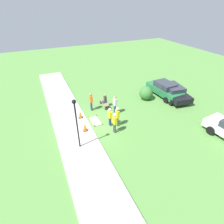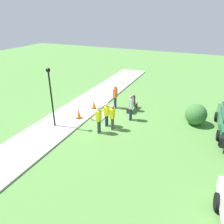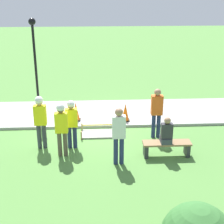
% 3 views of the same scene
% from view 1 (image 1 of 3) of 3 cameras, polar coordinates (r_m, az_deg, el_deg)
% --- Properties ---
extents(ground_plane, '(60.00, 60.00, 0.00)m').
position_cam_1_polar(ground_plane, '(15.16, -7.14, -4.36)').
color(ground_plane, '#51843D').
extents(sidewalk, '(28.00, 2.94, 0.10)m').
position_cam_1_polar(sidewalk, '(14.89, -12.56, -5.55)').
color(sidewalk, '#9E9E99').
rests_on(sidewalk, ground_plane).
extents(wet_concrete_patch, '(1.50, 0.79, 0.31)m').
position_cam_1_polar(wet_concrete_patch, '(15.55, -5.47, -2.98)').
color(wet_concrete_patch, gray).
rests_on(wet_concrete_patch, ground_plane).
extents(traffic_cone_near_patch, '(0.34, 0.34, 0.70)m').
position_cam_1_polar(traffic_cone_near_patch, '(15.87, -10.33, -0.79)').
color(traffic_cone_near_patch, black).
rests_on(traffic_cone_near_patch, sidewalk).
extents(traffic_cone_far_patch, '(0.34, 0.34, 0.74)m').
position_cam_1_polar(traffic_cone_far_patch, '(14.28, -8.83, -4.85)').
color(traffic_cone_far_patch, black).
rests_on(traffic_cone_far_patch, sidewalk).
extents(park_bench, '(1.55, 0.44, 0.49)m').
position_cam_1_polar(park_bench, '(17.50, -2.52, 2.79)').
color(park_bench, '#2D2D33').
rests_on(park_bench, ground_plane).
extents(person_seated_on_bench, '(0.36, 0.44, 0.89)m').
position_cam_1_polar(person_seated_on_bench, '(17.23, -2.34, 4.18)').
color(person_seated_on_bench, '#383D47').
rests_on(person_seated_on_bench, park_bench).
extents(worker_supervisor, '(0.40, 0.27, 1.84)m').
position_cam_1_polar(worker_supervisor, '(13.67, 0.84, -2.97)').
color(worker_supervisor, '#383D47').
rests_on(worker_supervisor, ground_plane).
extents(worker_assistant, '(0.40, 0.26, 1.80)m').
position_cam_1_polar(worker_assistant, '(14.45, 1.75, -0.94)').
color(worker_assistant, brown).
rests_on(worker_assistant, ground_plane).
extents(worker_trainee, '(0.40, 0.24, 1.70)m').
position_cam_1_polar(worker_trainee, '(14.51, -0.70, -1.12)').
color(worker_trainee, navy).
rests_on(worker_trainee, ground_plane).
extents(bystander_in_orange_shirt, '(0.40, 0.24, 1.83)m').
position_cam_1_polar(bystander_in_orange_shirt, '(16.66, -6.87, 3.73)').
color(bystander_in_orange_shirt, navy).
rests_on(bystander_in_orange_shirt, ground_plane).
extents(bystander_in_gray_shirt, '(0.40, 0.24, 1.84)m').
position_cam_1_polar(bystander_in_gray_shirt, '(16.03, 0.98, 2.73)').
color(bystander_in_gray_shirt, navy).
rests_on(bystander_in_gray_shirt, ground_plane).
extents(lamppost_near, '(0.28, 0.28, 3.88)m').
position_cam_1_polar(lamppost_near, '(11.61, -11.64, -1.82)').
color(lamppost_near, black).
rests_on(lamppost_near, sidewalk).
extents(parked_car_black, '(4.97, 2.70, 1.42)m').
position_cam_1_polar(parked_car_black, '(20.10, 19.08, 6.50)').
color(parked_car_black, black).
rests_on(parked_car_black, ground_plane).
extents(parked_car_green, '(4.44, 2.19, 1.57)m').
position_cam_1_polar(parked_car_green, '(20.20, 16.76, 7.19)').
color(parked_car_green, '#236B3D').
rests_on(parked_car_green, ground_plane).
extents(shrub_rounded_near, '(1.44, 1.44, 1.44)m').
position_cam_1_polar(shrub_rounded_near, '(19.01, 11.04, 6.10)').
color(shrub_rounded_near, '#387033').
rests_on(shrub_rounded_near, ground_plane).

